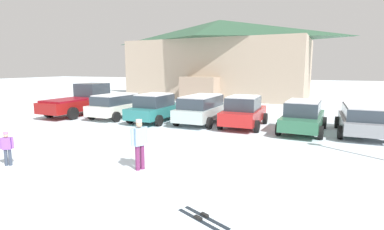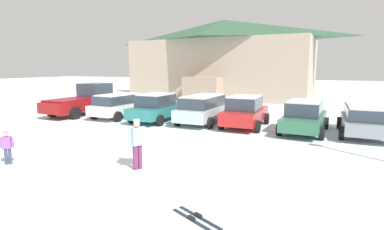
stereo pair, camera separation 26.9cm
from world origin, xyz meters
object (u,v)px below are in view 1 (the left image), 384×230
pickup_truck (83,100)px  pair_of_skis (202,218)px  ski_lodge (219,58)px  parked_teal_hatchback (156,107)px  parked_red_sedan (244,111)px  parked_white_suv (116,105)px  parked_green_coupe (303,116)px  parked_silver_wagon (202,108)px  skier_child_in_purple_jacket (7,147)px  skier_adult_in_blue_parka (139,142)px  parked_grey_wagon (362,118)px

pickup_truck → pair_of_skis: bearing=-39.6°
ski_lodge → parked_teal_hatchback: (1.12, -16.62, -3.43)m
parked_red_sedan → pair_of_skis: size_ratio=3.09×
ski_lodge → parked_white_suv: ski_lodge is taller
ski_lodge → parked_green_coupe: size_ratio=4.26×
parked_silver_wagon → parked_green_coupe: (5.70, -0.32, -0.07)m
parked_teal_hatchback → skier_child_in_purple_jacket: bearing=-92.8°
parked_red_sedan → pickup_truck: (-11.62, 0.22, 0.12)m
ski_lodge → pair_of_skis: 28.43m
parked_white_suv → skier_adult_in_blue_parka: 10.65m
pair_of_skis → parked_teal_hatchback: bearing=123.9°
parked_teal_hatchback → parked_silver_wagon: (2.87, 0.45, 0.05)m
parked_teal_hatchback → skier_child_in_purple_jacket: 9.42m
parked_teal_hatchback → parked_red_sedan: parked_red_sedan is taller
parked_red_sedan → pickup_truck: pickup_truck is taller
skier_adult_in_blue_parka → parked_grey_wagon: bearing=49.3°
skier_child_in_purple_jacket → parked_white_suv: bearing=104.9°
parked_grey_wagon → parked_teal_hatchback: bearing=-177.4°
pair_of_skis → parked_red_sedan: bearing=98.0°
ski_lodge → pair_of_skis: (8.06, -26.93, -4.27)m
ski_lodge → parked_green_coupe: 19.44m
skier_adult_in_blue_parka → pickup_truck: bearing=139.6°
pair_of_skis → skier_child_in_purple_jacket: bearing=173.0°
parked_silver_wagon → parked_grey_wagon: bearing=0.5°
pickup_truck → parked_teal_hatchback: bearing=-5.2°
parked_green_coupe → parked_grey_wagon: parked_green_coupe is taller
parked_red_sedan → skier_child_in_purple_jacket: (-5.90, -9.75, -0.21)m
pickup_truck → pair_of_skis: 17.07m
pickup_truck → skier_child_in_purple_jacket: bearing=-60.2°
parked_green_coupe → pair_of_skis: parked_green_coupe is taller
parked_silver_wagon → parked_white_suv: bearing=-176.2°
parked_green_coupe → pair_of_skis: (-1.63, -10.44, -0.81)m
parked_red_sedan → parked_grey_wagon: size_ratio=0.92×
parked_white_suv → parked_green_coupe: size_ratio=0.88×
ski_lodge → skier_child_in_purple_jacket: (0.66, -26.03, -3.63)m
pickup_truck → parked_white_suv: bearing=-8.9°
parked_silver_wagon → parked_red_sedan: parked_red_sedan is taller
parked_silver_wagon → pickup_truck: 9.05m
parked_green_coupe → parked_silver_wagon: bearing=176.8°
ski_lodge → parked_white_suv: size_ratio=4.84×
ski_lodge → pickup_truck: (-5.06, -16.06, -3.30)m
parked_silver_wagon → pair_of_skis: size_ratio=3.35×
parked_white_suv → parked_red_sedan: bearing=1.9°
parked_white_suv → skier_adult_in_blue_parka: bearing=-49.6°
skier_child_in_purple_jacket → skier_adult_in_blue_parka: bearing=17.3°
parked_teal_hatchback → parked_green_coupe: (8.57, 0.13, -0.02)m
parked_silver_wagon → parked_grey_wagon: 8.40m
parked_silver_wagon → parked_green_coupe: parked_silver_wagon is taller
skier_adult_in_blue_parka → skier_child_in_purple_jacket: bearing=-162.7°
parked_silver_wagon → parked_red_sedan: 2.57m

